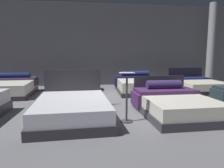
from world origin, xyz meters
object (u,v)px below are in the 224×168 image
Objects in this scene: bed_5 at (75,86)px; bed_1 at (73,108)px; bed_2 at (174,104)px; support_pillar at (211,45)px; bed_7 at (197,85)px; bed_6 at (138,85)px; price_sign at (127,103)px; bed_4 at (9,88)px.

bed_1 is at bearing -85.61° from bed_5.
bed_1 is 2.19m from bed_2.
bed_7 is at bearing -135.47° from support_pillar.
bed_2 is 0.94× the size of bed_6.
bed_7 is (2.17, 2.82, -0.03)m from bed_2.
bed_2 is 1.01× the size of bed_7.
bed_7 is 2.06× the size of price_sign.
bed_4 is 6.58m from bed_7.
bed_1 is at bearing -55.13° from bed_4.
bed_6 reaches higher than bed_4.
bed_7 is at bearing 31.31° from bed_1.
price_sign is (-3.32, -3.24, 0.17)m from bed_7.
bed_4 is at bearing -177.01° from bed_5.
bed_6 is at bearing -160.05° from support_pillar.
bed_6 is at bearing 51.36° from bed_1.
support_pillar is at bearing 22.55° from bed_6.
bed_7 reaches higher than bed_5.
bed_6 is 4.05m from support_pillar.
price_sign is at bearing -68.12° from bed_5.
bed_7 is (4.36, 2.92, -0.02)m from bed_1.
bed_5 is at bearing 109.66° from price_sign.
bed_6 is at bearing 2.26° from bed_5.
bed_5 reaches higher than bed_6.
bed_4 is 4.58m from price_sign.
bed_1 is 2.21× the size of price_sign.
bed_2 is 3.64m from bed_5.
bed_4 is 4.35m from bed_6.
bed_2 is at bearing -130.27° from support_pillar.
support_pillar is (3.48, 4.11, 1.52)m from bed_2.
bed_7 is 0.57× the size of support_pillar.
bed_4 is (-2.22, 2.89, 0.02)m from bed_1.
bed_5 is 2.27× the size of price_sign.
bed_4 is at bearing 135.49° from price_sign.
bed_2 is 1.23m from price_sign.
support_pillar is (3.54, 1.28, 1.50)m from bed_6.
bed_2 is at bearing -86.25° from bed_6.
support_pillar reaches higher than bed_7.
bed_7 reaches higher than bed_2.
bed_6 is at bearing 71.43° from price_sign.
bed_1 is at bearing -147.38° from bed_7.
bed_5 is at bearing -177.36° from bed_6.
price_sign reaches higher than bed_2.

